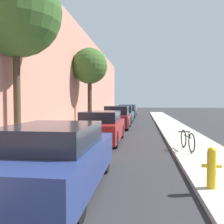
% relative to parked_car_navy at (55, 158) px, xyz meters
% --- Properties ---
extents(ground_plane, '(120.00, 120.00, 0.00)m').
position_rel_parked_car_navy_xyz_m(ground_plane, '(0.95, 9.87, -0.66)').
color(ground_plane, '#28282B').
extents(sidewalk_left, '(2.00, 52.00, 0.12)m').
position_rel_parked_car_navy_xyz_m(sidewalk_left, '(-1.95, 9.87, -0.60)').
color(sidewalk_left, '#ADA89E').
rests_on(sidewalk_left, ground).
extents(sidewalk_right, '(2.00, 52.00, 0.12)m').
position_rel_parked_car_navy_xyz_m(sidewalk_right, '(3.85, 9.87, -0.60)').
color(sidewalk_right, '#ADA89E').
rests_on(sidewalk_right, ground).
extents(building_facade_left, '(0.70, 52.00, 7.50)m').
position_rel_parked_car_navy_xyz_m(building_facade_left, '(-3.30, 9.87, 3.09)').
color(building_facade_left, tan).
rests_on(building_facade_left, ground).
extents(parked_car_navy, '(1.84, 4.33, 1.37)m').
position_rel_parked_car_navy_xyz_m(parked_car_navy, '(0.00, 0.00, 0.00)').
color(parked_car_navy, black).
rests_on(parked_car_navy, ground).
extents(parked_car_red, '(1.74, 4.37, 1.40)m').
position_rel_parked_car_navy_xyz_m(parked_car_red, '(-0.05, 6.05, 0.02)').
color(parked_car_red, black).
rests_on(parked_car_red, ground).
extents(parked_car_maroon, '(1.69, 4.26, 1.53)m').
position_rel_parked_car_navy_xyz_m(parked_car_maroon, '(0.05, 11.91, 0.07)').
color(parked_car_maroon, black).
rests_on(parked_car_maroon, ground).
extents(parked_car_teal, '(1.76, 4.52, 1.46)m').
position_rel_parked_car_navy_xyz_m(parked_car_teal, '(0.01, 17.31, 0.03)').
color(parked_car_teal, black).
rests_on(parked_car_teal, ground).
extents(parked_car_black, '(1.86, 4.48, 1.49)m').
position_rel_parked_car_navy_xyz_m(parked_car_black, '(-0.03, 23.08, 0.05)').
color(parked_car_black, black).
rests_on(parked_car_black, ground).
extents(parked_car_grey, '(1.81, 3.95, 1.43)m').
position_rel_parked_car_navy_xyz_m(parked_car_grey, '(-0.05, 29.00, 0.03)').
color(parked_car_grey, black).
rests_on(parked_car_grey, ground).
extents(street_tree_near, '(3.17, 3.17, 6.42)m').
position_rel_parked_car_navy_xyz_m(street_tree_near, '(-2.56, 3.26, 4.27)').
color(street_tree_near, '#423323').
rests_on(street_tree_near, sidewalk_left).
extents(street_tree_far, '(2.51, 2.51, 5.47)m').
position_rel_parked_car_navy_xyz_m(street_tree_far, '(-1.96, 12.27, 3.63)').
color(street_tree_far, '#423323').
rests_on(street_tree_far, sidewalk_left).
extents(fire_hydrant, '(0.37, 0.17, 0.82)m').
position_rel_parked_car_navy_xyz_m(fire_hydrant, '(3.15, 0.16, -0.12)').
color(fire_hydrant, gold).
rests_on(fire_hydrant, sidewalk_right).
extents(bicycle, '(0.44, 1.60, 0.66)m').
position_rel_parked_car_navy_xyz_m(bicycle, '(3.37, 4.13, -0.20)').
color(bicycle, black).
rests_on(bicycle, sidewalk_right).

